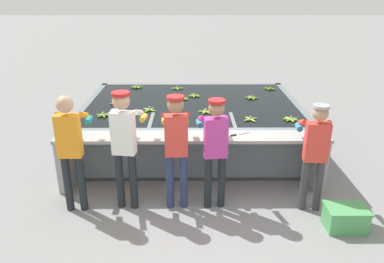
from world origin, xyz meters
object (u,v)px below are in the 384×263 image
Objects in this scene: banana_bunch_floating_10 at (116,103)px; knife_0 at (237,134)px; banana_bunch_floating_11 at (250,119)px; banana_bunch_floating_12 at (103,115)px; banana_bunch_floating_1 at (194,96)px; crate at (345,218)px; worker_3 at (215,143)px; banana_bunch_floating_2 at (291,119)px; worker_2 at (176,141)px; worker_0 at (70,143)px; banana_bunch_floating_6 at (206,112)px; banana_bunch_floating_3 at (177,88)px; banana_bunch_floating_5 at (183,99)px; banana_bunch_floating_0 at (252,98)px; banana_bunch_floating_4 at (149,110)px; banana_bunch_floating_7 at (137,87)px; worker_1 at (124,139)px; banana_bunch_floating_8 at (270,89)px; worker_4 at (315,148)px; banana_bunch_floating_9 at (216,122)px.

banana_bunch_floating_10 is 2.76m from knife_0.
banana_bunch_floating_11 and banana_bunch_floating_12 have the same top height.
crate is (1.98, -3.32, -0.76)m from banana_bunch_floating_1.
banana_bunch_floating_2 is (1.38, 1.23, -0.07)m from worker_3.
worker_2 is 5.27× the size of knife_0.
worker_0 is 6.59× the size of banana_bunch_floating_11.
banana_bunch_floating_6 and banana_bunch_floating_11 have the same top height.
banana_bunch_floating_3 is 2.25m from banana_bunch_floating_12.
banana_bunch_floating_5 is at bearing 133.05° from banana_bunch_floating_11.
worker_2 reaches higher than banana_bunch_floating_10.
banana_bunch_floating_0 and banana_bunch_floating_4 have the same top height.
banana_bunch_floating_11 is (-0.23, -1.34, 0.00)m from banana_bunch_floating_0.
banana_bunch_floating_5 is 1.00× the size of banana_bunch_floating_7.
banana_bunch_floating_0 is (2.18, 2.58, -0.15)m from worker_1.
banana_bunch_floating_11 is (1.23, 1.23, -0.11)m from worker_2.
worker_1 is at bearing -110.27° from banana_bunch_floating_1.
crate is (0.30, -3.88, -0.76)m from banana_bunch_floating_8.
banana_bunch_floating_6 reaches higher than crate.
banana_bunch_floating_7 is (-1.50, 1.81, -0.00)m from banana_bunch_floating_6.
banana_bunch_floating_4 is at bearing -106.79° from banana_bunch_floating_3.
banana_bunch_floating_11 is (2.69, 1.31, -0.12)m from worker_0.
knife_0 is at bearing 30.50° from worker_2.
banana_bunch_floating_0 is at bearing 21.37° from banana_bunch_floating_12.
banana_bunch_floating_7 is at bearing 105.19° from banana_bunch_floating_4.
worker_2 is at bearing -149.50° from knife_0.
worker_3 reaches higher than worker_4.
banana_bunch_floating_3 reaches higher than crate.
banana_bunch_floating_1 is at bearing 120.88° from crate.
banana_bunch_floating_0 is 2.10m from knife_0.
banana_bunch_floating_9 is at bearing -74.21° from banana_bunch_floating_6.
crate is (1.73, -0.59, -0.83)m from worker_3.
crate is at bearing -51.40° from banana_bunch_floating_6.
worker_4 is at bearing -59.61° from banana_bunch_floating_1.
worker_0 is at bearing -111.85° from banana_bunch_floating_3.
worker_3 is at bearing -79.27° from banana_bunch_floating_3.
banana_bunch_floating_2 is at bearing -46.27° from banana_bunch_floating_3.
worker_1 is (0.74, 0.07, 0.04)m from worker_0.
banana_bunch_floating_12 is (-0.33, -1.99, 0.00)m from banana_bunch_floating_7.
worker_2 is 3.35m from banana_bunch_floating_3.
banana_bunch_floating_12 is at bearing -124.01° from banana_bunch_floating_3.
worker_1 reaches higher than worker_3.
banana_bunch_floating_8 is (2.99, -0.17, 0.00)m from banana_bunch_floating_7.
worker_4 reaches higher than banana_bunch_floating_7.
worker_0 reaches higher than banana_bunch_floating_7.
worker_3 is at bearing -78.64° from banana_bunch_floating_5.
banana_bunch_floating_12 is (-0.79, -0.30, -0.00)m from banana_bunch_floating_4.
banana_bunch_floating_7 is at bearing 94.88° from worker_1.
banana_bunch_floating_12 is (-1.63, -1.25, -0.00)m from banana_bunch_floating_1.
banana_bunch_floating_6 is 2.21m from banana_bunch_floating_8.
banana_bunch_floating_5 is (0.13, -0.84, -0.00)m from banana_bunch_floating_3.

